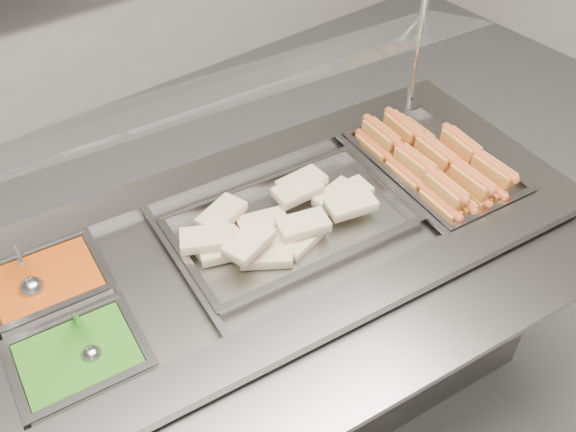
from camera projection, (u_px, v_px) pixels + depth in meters
steam_counter at (276, 320)px, 1.99m from camera, size 1.76×0.94×0.81m
tray_rail at (374, 360)px, 1.46m from camera, size 1.63×0.52×0.05m
sneeze_guard at (233, 89)px, 1.62m from camera, size 1.50×0.44×0.39m
pan_hotdogs at (433, 171)px, 1.96m from camera, size 0.36×0.53×0.09m
pan_wraps at (291, 227)px, 1.76m from camera, size 0.65×0.43×0.06m
pan_beans at (49, 289)px, 1.61m from camera, size 0.29×0.25×0.09m
pan_peas at (81, 364)px, 1.45m from camera, size 0.29×0.25×0.09m
hotdogs_in_buns at (431, 162)px, 1.91m from camera, size 0.28×0.48×0.10m
tortilla_wraps at (278, 222)px, 1.72m from camera, size 0.58×0.30×0.09m
ladle at (31, 286)px, 1.56m from camera, size 0.06×0.18×0.13m
serving_spoon at (89, 349)px, 1.42m from camera, size 0.05×0.15×0.13m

